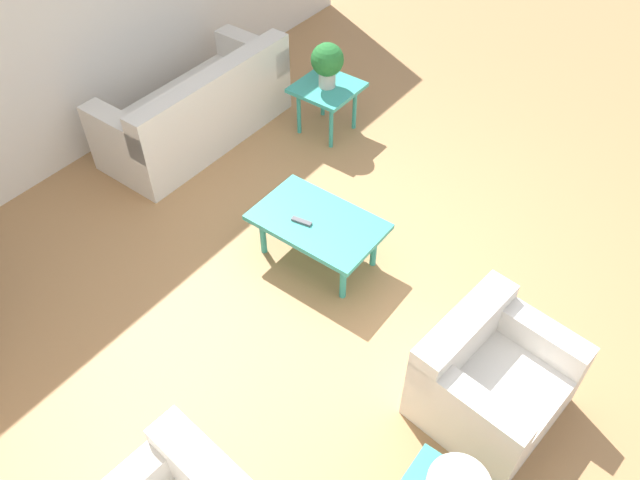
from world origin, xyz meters
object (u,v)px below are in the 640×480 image
object	(u,v)px
potted_plant	(327,62)
coffee_table	(318,225)
sofa	(199,111)
armchair	(489,378)
side_table_plant	(327,92)

from	to	relation	value
potted_plant	coffee_table	bearing A→B (deg)	124.16
sofa	armchair	world-z (taller)	sofa
armchair	coffee_table	xyz separation A→B (m)	(1.63, -0.39, 0.08)
sofa	side_table_plant	distance (m)	1.22
coffee_table	potted_plant	distance (m)	1.76
side_table_plant	sofa	bearing A→B (deg)	42.86
sofa	coffee_table	xyz separation A→B (m)	(-1.86, 0.60, 0.06)
side_table_plant	potted_plant	bearing A→B (deg)	153.43
sofa	armchair	size ratio (longest dim) A/B	2.01
sofa	side_table_plant	world-z (taller)	sofa
potted_plant	sofa	bearing A→B (deg)	42.86
armchair	side_table_plant	xyz separation A→B (m)	(2.59, -1.81, 0.14)
armchair	potted_plant	size ratio (longest dim) A/B	2.21
armchair	coffee_table	bearing A→B (deg)	83.30
side_table_plant	coffee_table	bearing A→B (deg)	124.16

